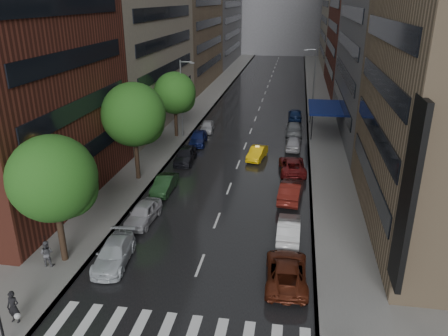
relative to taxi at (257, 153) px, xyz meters
The scene contains 17 objects.
ground 24.03m from the taxi, 94.12° to the right, with size 220.00×220.00×0.00m, color gray.
road 26.11m from the taxi, 93.79° to the left, with size 14.00×140.00×0.01m, color black.
sidewalk_left 28.17m from the taxi, 112.38° to the left, with size 4.00×140.00×0.15m, color gray.
sidewalk_right 27.05m from the taxi, 74.40° to the left, with size 4.00×140.00×0.15m, color gray.
crosswalk 26.01m from the taxi, 93.37° to the right, with size 13.15×2.80×0.01m.
buildings_right 38.15m from the taxi, 67.94° to the left, with size 8.05×109.10×36.00m.
tree_near 23.87m from the taxi, 116.28° to the right, with size 5.26×5.26×8.38m.
tree_mid 13.77m from the taxi, 144.84° to the right, with size 5.64×5.64×8.99m.
tree_far 12.88m from the taxi, 149.37° to the left, with size 4.90×4.90×7.81m.
taxi is the anchor object (origin of this frame).
parked_cars_left 9.48m from the taxi, 138.71° to the right, with size 2.41×34.08×1.58m.
parked_cars_right 4.88m from the taxi, 41.17° to the right, with size 2.87×42.32×1.60m.
ped_bag_walker 28.47m from the taxi, 110.43° to the right, with size 0.69×0.48×1.81m.
ped_black_umbrella 24.35m from the taxi, 116.91° to the right, with size 0.96×0.98×2.09m.
street_lamp_left 11.99m from the taxi, 147.38° to the left, with size 1.74×0.22×9.00m.
street_lamp_right 22.29m from the taxi, 74.10° to the left, with size 1.74×0.22×9.00m.
awning 13.45m from the taxi, 56.70° to the left, with size 4.00×8.00×3.12m.
Camera 1 is at (5.31, -18.79, 15.73)m, focal length 35.00 mm.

